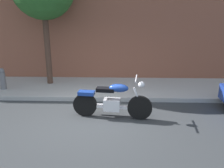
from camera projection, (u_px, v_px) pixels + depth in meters
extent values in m
plane|color=#303335|center=(91.00, 123.00, 6.16)|extent=(60.00, 60.00, 0.00)
cube|color=#ABABAB|center=(100.00, 88.00, 8.78)|extent=(25.56, 2.48, 0.14)
cylinder|color=black|center=(140.00, 108.00, 6.27)|extent=(0.67, 0.18, 0.66)
cylinder|color=black|center=(85.00, 105.00, 6.47)|extent=(0.67, 0.18, 0.66)
cube|color=silver|center=(112.00, 105.00, 6.35)|extent=(0.47, 0.33, 0.32)
cube|color=silver|center=(112.00, 107.00, 6.37)|extent=(1.35, 0.23, 0.06)
ellipsoid|color=navy|center=(119.00, 88.00, 6.19)|extent=(0.55, 0.32, 0.22)
cube|color=black|center=(105.00, 90.00, 6.26)|extent=(0.50, 0.29, 0.10)
cube|color=navy|center=(86.00, 93.00, 6.36)|extent=(0.46, 0.29, 0.10)
cylinder|color=silver|center=(138.00, 98.00, 6.19)|extent=(0.27, 0.08, 0.58)
cylinder|color=silver|center=(136.00, 79.00, 6.05)|extent=(0.11, 0.70, 0.04)
sphere|color=silver|center=(141.00, 85.00, 6.07)|extent=(0.17, 0.17, 0.17)
cylinder|color=silver|center=(104.00, 105.00, 6.57)|extent=(0.81, 0.18, 0.09)
cylinder|color=#4B3428|center=(48.00, 48.00, 8.75)|extent=(0.22, 0.22, 3.01)
cylinder|color=slate|center=(3.00, 83.00, 8.36)|extent=(0.20, 0.20, 0.75)
sphere|color=slate|center=(2.00, 71.00, 8.23)|extent=(0.19, 0.19, 0.19)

